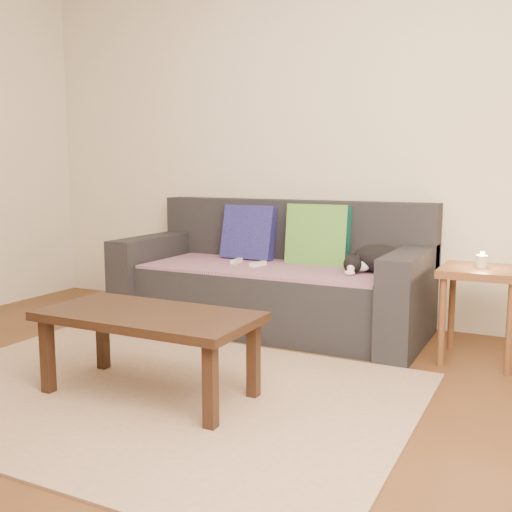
# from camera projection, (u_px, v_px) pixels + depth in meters

# --- Properties ---
(ground) EXTENTS (4.50, 4.50, 0.00)m
(ground) POSITION_uv_depth(u_px,v_px,m) (132.00, 404.00, 2.81)
(ground) COLOR brown
(ground) RESTS_ON ground
(back_wall) EXTENTS (4.50, 0.04, 2.60)m
(back_wall) POSITION_uv_depth(u_px,v_px,m) (299.00, 141.00, 4.39)
(back_wall) COLOR beige
(back_wall) RESTS_ON ground
(sofa) EXTENTS (2.10, 0.94, 0.87)m
(sofa) POSITION_uv_depth(u_px,v_px,m) (274.00, 283.00, 4.16)
(sofa) COLOR #232328
(sofa) RESTS_ON ground
(throw_blanket) EXTENTS (1.66, 0.74, 0.02)m
(throw_blanket) POSITION_uv_depth(u_px,v_px,m) (268.00, 268.00, 4.06)
(throw_blanket) COLOR #4C2C53
(throw_blanket) RESTS_ON sofa
(cushion_navy) EXTENTS (0.39, 0.19, 0.41)m
(cushion_navy) POSITION_uv_depth(u_px,v_px,m) (249.00, 233.00, 4.38)
(cushion_navy) COLOR #101046
(cushion_navy) RESTS_ON throw_blanket
(cushion_green) EXTENTS (0.44, 0.16, 0.45)m
(cushion_green) POSITION_uv_depth(u_px,v_px,m) (318.00, 237.00, 4.15)
(cushion_green) COLOR #0B473E
(cushion_green) RESTS_ON throw_blanket
(cat) EXTENTS (0.41, 0.36, 0.18)m
(cat) POSITION_uv_depth(u_px,v_px,m) (376.00, 259.00, 3.80)
(cat) COLOR black
(cat) RESTS_ON throw_blanket
(wii_remote_a) EXTENTS (0.06, 0.15, 0.03)m
(wii_remote_a) POSITION_uv_depth(u_px,v_px,m) (237.00, 261.00, 4.18)
(wii_remote_a) COLOR white
(wii_remote_a) RESTS_ON throw_blanket
(wii_remote_b) EXTENTS (0.07, 0.15, 0.03)m
(wii_remote_b) POSITION_uv_depth(u_px,v_px,m) (258.00, 264.00, 4.05)
(wii_remote_b) COLOR white
(wii_remote_b) RESTS_ON throw_blanket
(side_table) EXTENTS (0.44, 0.44, 0.54)m
(side_table) POSITION_uv_depth(u_px,v_px,m) (481.00, 285.00, 3.37)
(side_table) COLOR brown
(side_table) RESTS_ON ground
(candle) EXTENTS (0.06, 0.06, 0.09)m
(candle) POSITION_uv_depth(u_px,v_px,m) (482.00, 261.00, 3.35)
(candle) COLOR beige
(candle) RESTS_ON side_table
(rug) EXTENTS (2.50, 1.80, 0.01)m
(rug) POSITION_uv_depth(u_px,v_px,m) (151.00, 392.00, 2.94)
(rug) COLOR tan
(rug) RESTS_ON ground
(coffee_table) EXTENTS (1.05, 0.52, 0.42)m
(coffee_table) POSITION_uv_depth(u_px,v_px,m) (149.00, 323.00, 2.85)
(coffee_table) COLOR black
(coffee_table) RESTS_ON rug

